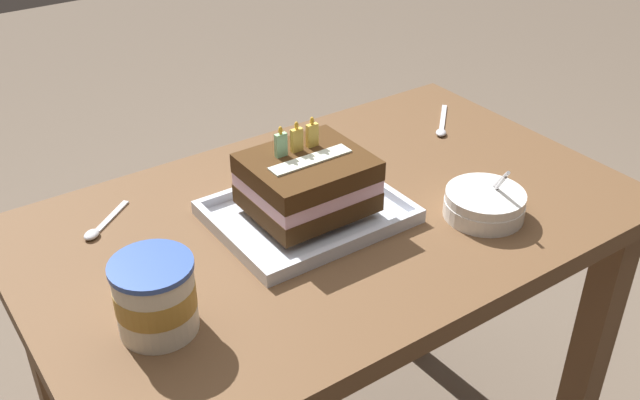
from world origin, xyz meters
name	(u,v)px	position (x,y,z in m)	size (l,w,h in m)	color
dining_table	(332,275)	(0.00, 0.00, 0.63)	(1.04, 0.64, 0.76)	brown
foil_tray	(308,214)	(-0.04, 0.01, 0.77)	(0.31, 0.25, 0.02)	silver
birthday_cake	(307,182)	(-0.04, 0.01, 0.83)	(0.19, 0.17, 0.14)	#422812
bowl_stack	(484,204)	(0.20, -0.15, 0.78)	(0.13, 0.13, 0.10)	white
ice_cream_tub	(155,296)	(-0.36, -0.10, 0.81)	(0.11, 0.11, 0.11)	silver
serving_spoon_near_tray	(442,127)	(0.37, 0.13, 0.76)	(0.12, 0.12, 0.01)	silver
serving_spoon_by_bowls	(98,229)	(-0.35, 0.17, 0.76)	(0.11, 0.09, 0.01)	silver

